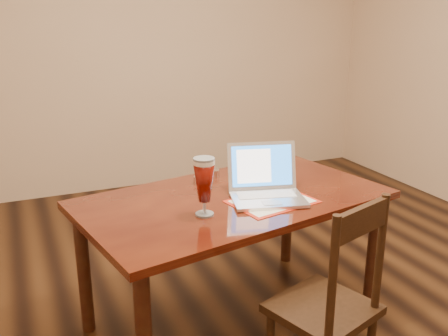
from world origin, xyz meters
name	(u,v)px	position (x,y,z in m)	size (l,w,h in m)	color
ground	(283,313)	(0.00, 0.00, 0.00)	(5.00, 5.00, 0.00)	black
dining_table	(234,210)	(-0.28, 0.06, 0.65)	(1.69, 1.15, 1.01)	#521A0A
dining_chair	(329,306)	(-0.14, -0.61, 0.44)	(0.50, 0.48, 0.94)	black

